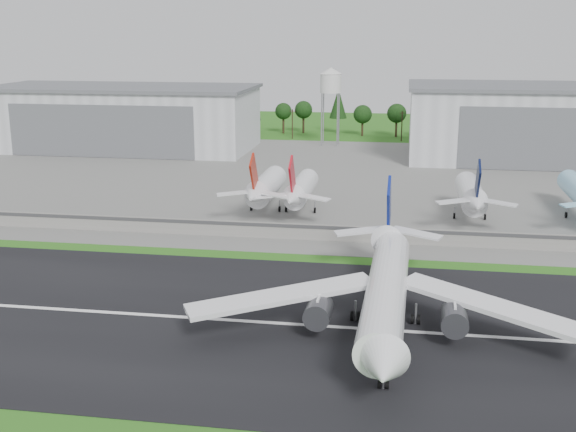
% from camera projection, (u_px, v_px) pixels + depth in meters
% --- Properties ---
extents(ground, '(600.00, 600.00, 0.00)m').
position_uv_depth(ground, '(226.00, 349.00, 99.67)').
color(ground, '#256A19').
rests_on(ground, ground).
extents(runway, '(320.00, 60.00, 0.10)m').
position_uv_depth(runway, '(242.00, 321.00, 109.21)').
color(runway, black).
rests_on(runway, ground).
extents(runway_centerline, '(220.00, 1.00, 0.02)m').
position_uv_depth(runway_centerline, '(242.00, 321.00, 109.20)').
color(runway_centerline, white).
rests_on(runway_centerline, runway).
extents(apron, '(320.00, 150.00, 0.10)m').
position_uv_depth(apron, '(324.00, 179.00, 214.37)').
color(apron, slate).
rests_on(apron, ground).
extents(blast_fence, '(240.00, 0.61, 3.50)m').
position_uv_depth(blast_fence, '(289.00, 231.00, 151.78)').
color(blast_fence, gray).
rests_on(blast_fence, ground).
extents(hangar_west, '(97.00, 44.00, 23.20)m').
position_uv_depth(hangar_west, '(123.00, 117.00, 266.82)').
color(hangar_west, silver).
rests_on(hangar_west, ground).
extents(hangar_east, '(102.00, 47.00, 25.20)m').
position_uv_depth(hangar_east, '(561.00, 123.00, 242.56)').
color(hangar_east, silver).
rests_on(hangar_east, ground).
extents(water_tower, '(8.40, 8.40, 29.40)m').
position_uv_depth(water_tower, '(331.00, 81.00, 271.18)').
color(water_tower, '#99999E').
rests_on(water_tower, ground).
extents(utility_poles, '(230.00, 3.00, 12.00)m').
position_uv_depth(utility_poles, '(346.00, 140.00, 290.86)').
color(utility_poles, black).
rests_on(utility_poles, ground).
extents(treeline, '(320.00, 16.00, 22.00)m').
position_uv_depth(treeline, '(349.00, 135.00, 305.20)').
color(treeline, black).
rests_on(treeline, ground).
extents(main_airliner, '(57.28, 59.10, 18.17)m').
position_uv_depth(main_airliner, '(386.00, 300.00, 104.27)').
color(main_airliner, white).
rests_on(main_airliner, runway).
extents(parked_jet_red_a, '(7.36, 31.29, 16.72)m').
position_uv_depth(parked_jet_red_a, '(264.00, 188.00, 172.80)').
color(parked_jet_red_a, white).
rests_on(parked_jet_red_a, ground).
extents(parked_jet_red_b, '(7.36, 31.29, 16.43)m').
position_uv_depth(parked_jet_red_b, '(300.00, 190.00, 171.49)').
color(parked_jet_red_b, white).
rests_on(parked_jet_red_b, ground).
extents(parked_jet_navy, '(7.36, 31.29, 16.70)m').
position_uv_depth(parked_jet_navy, '(472.00, 195.00, 165.29)').
color(parked_jet_navy, white).
rests_on(parked_jet_navy, ground).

